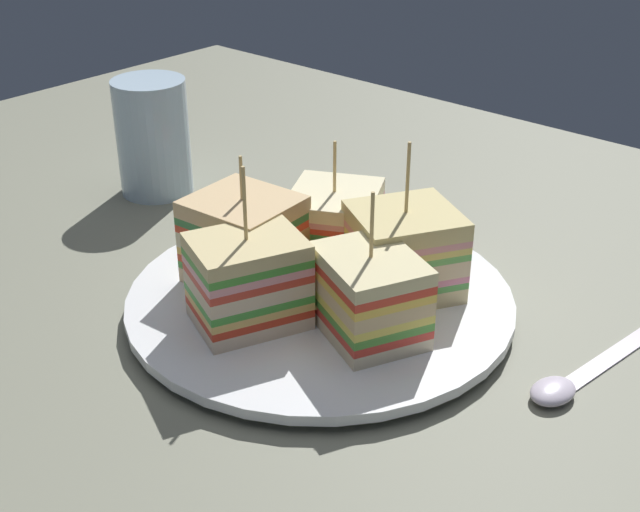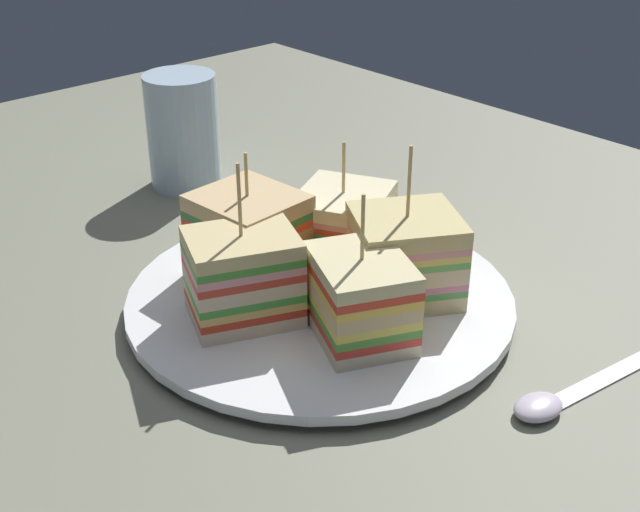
% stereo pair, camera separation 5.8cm
% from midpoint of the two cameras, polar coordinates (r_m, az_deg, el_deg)
% --- Properties ---
extents(ground_plane, '(1.19, 0.90, 0.02)m').
position_cam_midpoint_polar(ground_plane, '(0.60, -2.75, -4.41)').
color(ground_plane, gray).
extents(plate, '(0.27, 0.27, 0.01)m').
position_cam_midpoint_polar(plate, '(0.60, -2.78, -3.05)').
color(plate, white).
rests_on(plate, ground_plane).
extents(sandwich_wedge_0, '(0.09, 0.09, 0.09)m').
position_cam_midpoint_polar(sandwich_wedge_0, '(0.63, -1.68, 2.05)').
color(sandwich_wedge_0, '#E1C48A').
rests_on(sandwich_wedge_0, plate).
extents(sandwich_wedge_1, '(0.08, 0.07, 0.09)m').
position_cam_midpoint_polar(sandwich_wedge_1, '(0.60, -7.80, 1.01)').
color(sandwich_wedge_1, '#DDBC88').
rests_on(sandwich_wedge_1, plate).
extents(sandwich_wedge_2, '(0.08, 0.09, 0.11)m').
position_cam_midpoint_polar(sandwich_wedge_2, '(0.55, -7.78, -1.77)').
color(sandwich_wedge_2, beige).
rests_on(sandwich_wedge_2, plate).
extents(sandwich_wedge_3, '(0.09, 0.08, 0.10)m').
position_cam_midpoint_polar(sandwich_wedge_3, '(0.54, 0.24, -2.73)').
color(sandwich_wedge_3, beige).
rests_on(sandwich_wedge_3, plate).
extents(sandwich_wedge_4, '(0.09, 0.09, 0.11)m').
position_cam_midpoint_polar(sandwich_wedge_4, '(0.58, 2.77, 0.20)').
color(sandwich_wedge_4, beige).
rests_on(sandwich_wedge_4, plate).
extents(chip_pile, '(0.06, 0.08, 0.03)m').
position_cam_midpoint_polar(chip_pile, '(0.58, -2.56, -1.69)').
color(chip_pile, '#D8BF58').
rests_on(chip_pile, plate).
extents(salad_garnish, '(0.05, 0.06, 0.01)m').
position_cam_midpoint_polar(salad_garnish, '(0.66, -5.69, 1.23)').
color(salad_garnish, green).
rests_on(salad_garnish, plate).
extents(spoon, '(0.04, 0.15, 0.01)m').
position_cam_midpoint_polar(spoon, '(0.54, 13.85, -7.95)').
color(spoon, silver).
rests_on(spoon, ground_plane).
extents(drinking_glass, '(0.06, 0.06, 0.10)m').
position_cam_midpoint_polar(drinking_glass, '(0.79, -13.14, 7.17)').
color(drinking_glass, silver).
rests_on(drinking_glass, ground_plane).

